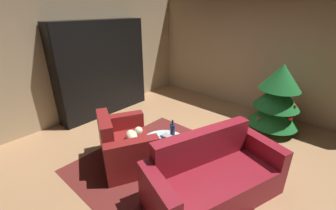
{
  "coord_description": "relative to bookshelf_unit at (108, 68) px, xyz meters",
  "views": [
    {
      "loc": [
        1.9,
        -2.54,
        2.34
      ],
      "look_at": [
        -0.23,
        -0.13,
        0.92
      ],
      "focal_mm": 23.8,
      "sensor_mm": 36.0,
      "label": 1
    }
  ],
  "objects": [
    {
      "name": "area_rug",
      "position": [
        2.53,
        -0.73,
        -1.06
      ],
      "size": [
        2.61,
        2.46,
        0.01
      ],
      "primitive_type": "cube",
      "color": "maroon",
      "rests_on": "ground"
    },
    {
      "name": "coffee_table",
      "position": [
        2.39,
        -0.71,
        -0.66
      ],
      "size": [
        0.69,
        0.69,
        0.45
      ],
      "color": "black",
      "rests_on": "ground"
    },
    {
      "name": "wall_left",
      "position": [
        -0.27,
        -0.3,
        0.26
      ],
      "size": [
        0.06,
        5.49,
        2.64
      ],
      "primitive_type": "cube",
      "color": "tan",
      "rests_on": "ground"
    },
    {
      "name": "bottle_on_table",
      "position": [
        2.4,
        -0.52,
        -0.5
      ],
      "size": [
        0.08,
        0.08,
        0.29
      ],
      "color": "navy",
      "rests_on": "coffee_table"
    },
    {
      "name": "book_stack_on_table",
      "position": [
        2.43,
        -0.67,
        -0.57
      ],
      "size": [
        0.2,
        0.17,
        0.11
      ],
      "color": "gray",
      "rests_on": "coffee_table"
    },
    {
      "name": "armchair_red",
      "position": [
        1.86,
        -1.06,
        -0.76
      ],
      "size": [
        1.29,
        1.17,
        0.86
      ],
      "color": "maroon",
      "rests_on": "ground"
    },
    {
      "name": "ground_plane",
      "position": [
        2.46,
        -0.3,
        -1.06
      ],
      "size": [
        6.48,
        6.48,
        0.0
      ],
      "primitive_type": "plane",
      "color": "#AE7F55"
    },
    {
      "name": "couch_red",
      "position": [
        3.31,
        -0.77,
        -0.76
      ],
      "size": [
        1.33,
        1.95,
        0.88
      ],
      "color": "maroon",
      "rests_on": "ground"
    },
    {
      "name": "bookshelf_unit",
      "position": [
        0.0,
        0.0,
        0.0
      ],
      "size": [
        0.39,
        2.14,
        2.1
      ],
      "color": "black",
      "rests_on": "ground"
    },
    {
      "name": "wall_back",
      "position": [
        2.46,
        2.41,
        0.26
      ],
      "size": [
        5.52,
        0.06,
        2.64
      ],
      "primitive_type": "cube",
      "color": "tan",
      "rests_on": "ground"
    },
    {
      "name": "decorated_tree",
      "position": [
        3.3,
        1.56,
        -0.34
      ],
      "size": [
        0.96,
        0.96,
        1.39
      ],
      "color": "brown",
      "rests_on": "ground"
    }
  ]
}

